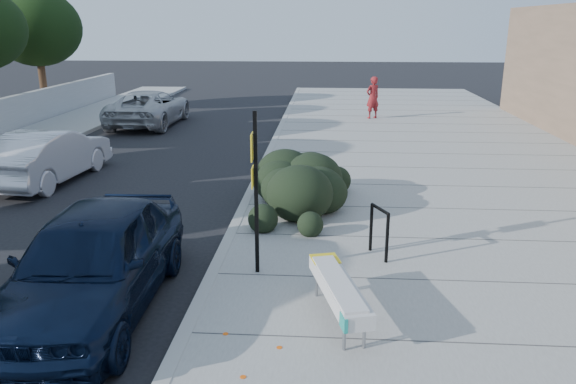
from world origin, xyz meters
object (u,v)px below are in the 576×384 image
sedan_navy (93,261)px  pedestrian (373,98)px  sign_post (255,184)px  suv_silver (149,108)px  wagon_silver (49,155)px  bike_rack (379,227)px  bench (339,289)px

sedan_navy → pedestrian: size_ratio=2.60×
sign_post → suv_silver: (-6.78, 15.57, -1.00)m
suv_silver → wagon_silver: bearing=91.0°
sign_post → pedestrian: 17.54m
bike_rack → pedestrian: bearing=61.7°
bike_rack → sign_post: 2.61m
bench → sign_post: sign_post is taller
sign_post → pedestrian: sign_post is taller
sign_post → wagon_silver: bearing=136.3°
sedan_navy → suv_silver: (-4.36, 16.87, -0.07)m
bike_rack → sign_post: sign_post is taller
wagon_silver → sign_post: bearing=142.9°
sign_post → pedestrian: size_ratio=1.50×
sign_post → sedan_navy: 2.90m
bench → wagon_silver: wagon_silver is taller
bench → suv_silver: size_ratio=0.39×
bench → wagon_silver: (-8.21, 7.70, 0.11)m
sedan_navy → suv_silver: 17.43m
bike_rack → bench: bearing=-132.6°
bench → sedan_navy: 3.87m
bike_rack → sign_post: (-2.23, -0.86, 1.04)m
sedan_navy → suv_silver: size_ratio=0.89×
bike_rack → suv_silver: size_ratio=0.17×
suv_silver → pedestrian: pedestrian is taller
sign_post → suv_silver: size_ratio=0.52×
wagon_silver → pedestrian: bearing=-127.4°
suv_silver → pedestrian: size_ratio=2.91×
bike_rack → wagon_silver: 10.43m
suv_silver → sign_post: bearing=114.5°
pedestrian → bench: bearing=52.1°
wagon_silver → suv_silver: 9.48m
sign_post → suv_silver: bearing=111.8°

